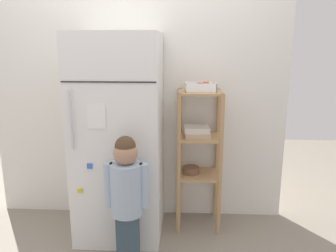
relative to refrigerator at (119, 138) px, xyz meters
name	(u,v)px	position (x,y,z in m)	size (l,w,h in m)	color
ground_plane	(135,231)	(0.11, -0.02, -0.83)	(6.00, 6.00, 0.00)	gray
kitchen_wall_back	(138,101)	(0.11, 0.34, 0.25)	(2.64, 0.03, 2.17)	silver
refrigerator	(119,138)	(0.00, 0.00, 0.00)	(0.68, 0.66, 1.67)	white
child_standing	(127,189)	(0.13, -0.45, -0.25)	(0.31, 0.23, 0.97)	#384D5A
pantry_shelf_unit	(198,146)	(0.65, 0.14, -0.11)	(0.38, 0.35, 1.20)	tan
fruit_bin	(202,87)	(0.67, 0.12, 0.40)	(0.25, 0.17, 0.08)	white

